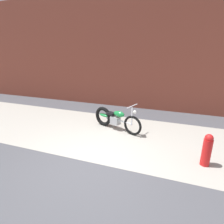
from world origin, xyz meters
TOP-DOWN VIEW (x-y plane):
  - ground_plane at (0.00, 0.00)m, footprint 80.00×80.00m
  - sidewalk_slab at (0.00, 1.75)m, footprint 36.00×3.50m
  - brick_building_wall at (0.00, 5.20)m, footprint 36.00×0.50m
  - motorcycle_green at (-0.21, 2.20)m, footprint 1.93×0.87m
  - fire_hydrant at (2.67, 0.88)m, footprint 0.22×0.22m

SIDE VIEW (x-z plane):
  - ground_plane at x=0.00m, z-range 0.00..0.00m
  - sidewalk_slab at x=0.00m, z-range 0.00..0.01m
  - motorcycle_green at x=-0.21m, z-range -0.12..0.91m
  - fire_hydrant at x=2.67m, z-range 0.00..0.84m
  - brick_building_wall at x=0.00m, z-range 0.00..5.19m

